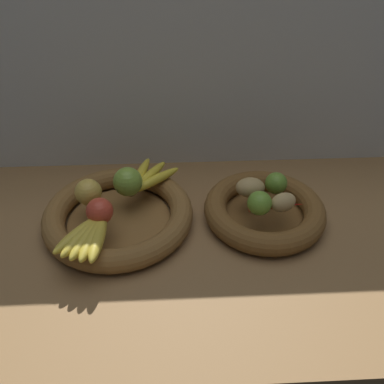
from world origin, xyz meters
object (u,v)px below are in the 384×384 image
at_px(apple_red_front, 100,211).
at_px(banana_bunch_front, 89,235).
at_px(banana_bunch_back, 147,178).
at_px(chili_pepper, 277,206).
at_px(potato_oblong, 250,188).
at_px(fruit_bowl_right, 265,211).
at_px(apple_golden_left, 88,192).
at_px(fruit_bowl_left, 118,216).
at_px(apple_green_back, 128,182).
at_px(potato_small, 283,202).
at_px(lime_far, 276,183).
at_px(lime_near, 259,203).

bearing_deg(apple_red_front, banana_bunch_front, -105.60).
height_order(apple_red_front, banana_bunch_back, apple_red_front).
bearing_deg(chili_pepper, apple_red_front, -179.92).
bearing_deg(apple_red_front, potato_oblong, 12.67).
relative_size(fruit_bowl_right, apple_golden_left, 4.68).
relative_size(fruit_bowl_left, fruit_bowl_right, 1.22).
height_order(fruit_bowl_left, apple_green_back, apple_green_back).
height_order(apple_red_front, apple_green_back, apple_green_back).
height_order(apple_green_back, banana_bunch_back, apple_green_back).
distance_m(apple_red_front, potato_oblong, 0.39).
xyz_separation_m(potato_small, lime_far, (-0.00, 0.08, 0.00)).
xyz_separation_m(apple_red_front, apple_green_back, (0.06, 0.11, 0.01)).
xyz_separation_m(potato_oblong, lime_near, (0.01, -0.07, 0.00)).
height_order(apple_red_front, banana_bunch_front, apple_red_front).
height_order(banana_bunch_front, chili_pepper, banana_bunch_front).
bearing_deg(lime_near, fruit_bowl_left, 173.41).
height_order(banana_bunch_back, lime_near, lime_near).
distance_m(potato_oblong, chili_pepper, 0.09).
bearing_deg(chili_pepper, lime_far, 78.18).
xyz_separation_m(apple_red_front, apple_golden_left, (-0.04, 0.08, 0.00)).
bearing_deg(apple_red_front, banana_bunch_back, 56.73).
distance_m(apple_red_front, banana_bunch_back, 0.20).
bearing_deg(potato_small, apple_red_front, -177.31).
distance_m(lime_near, chili_pepper, 0.05).
height_order(fruit_bowl_right, apple_golden_left, apple_golden_left).
height_order(apple_red_front, apple_golden_left, apple_golden_left).
bearing_deg(fruit_bowl_left, banana_bunch_front, -112.71).
distance_m(apple_red_front, apple_green_back, 0.13).
bearing_deg(fruit_bowl_left, chili_pepper, -4.26).
bearing_deg(potato_oblong, apple_golden_left, -178.61).
distance_m(banana_bunch_back, lime_near, 0.32).
bearing_deg(fruit_bowl_left, apple_green_back, 63.70).
height_order(apple_golden_left, lime_near, apple_golden_left).
xyz_separation_m(lime_far, chili_pepper, (-0.01, -0.07, -0.02)).
bearing_deg(lime_near, chili_pepper, 12.73).
xyz_separation_m(fruit_bowl_right, potato_small, (0.03, -0.03, 0.06)).
distance_m(fruit_bowl_right, lime_far, 0.08).
relative_size(apple_green_back, potato_oblong, 1.01).
bearing_deg(lime_far, apple_golden_left, -177.47).
xyz_separation_m(apple_golden_left, banana_bunch_back, (0.15, 0.09, -0.02)).
relative_size(fruit_bowl_right, apple_green_back, 4.16).
relative_size(fruit_bowl_right, apple_red_front, 4.90).
xyz_separation_m(banana_bunch_back, potato_small, (0.35, -0.14, 0.01)).
height_order(apple_golden_left, potato_small, apple_golden_left).
height_order(fruit_bowl_left, banana_bunch_back, banana_bunch_back).
distance_m(fruit_bowl_left, chili_pepper, 0.41).
bearing_deg(lime_near, potato_oblong, 98.65).
bearing_deg(potato_small, banana_bunch_front, -169.62).
height_order(banana_bunch_front, potato_small, potato_small).
distance_m(banana_bunch_back, chili_pepper, 0.36).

